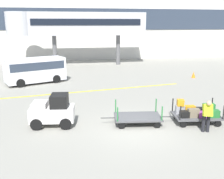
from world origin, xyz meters
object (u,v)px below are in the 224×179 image
Objects in this scene: baggage_tug at (53,111)px; safety_cone_near at (193,75)px; baggage_handler at (207,115)px; shuttle_van at (35,69)px; baggage_cart_middle at (196,113)px; baggage_cart_lead at (137,117)px.

baggage_tug is 4.03× the size of safety_cone_near.
shuttle_van is at bearing 126.31° from baggage_handler.
baggage_cart_middle is 0.59× the size of shuttle_van.
baggage_cart_middle is (2.97, -0.33, 0.17)m from baggage_cart_lead.
baggage_tug reaches higher than safety_cone_near.
safety_cone_near is at bearing 38.12° from baggage_tug.
shuttle_van reaches higher than baggage_cart_middle.
baggage_tug reaches higher than baggage_cart_middle.
shuttle_van is 14.25m from safety_cone_near.
baggage_tug is at bearing 173.19° from baggage_cart_lead.
shuttle_van is at bearing 129.76° from baggage_cart_middle.
baggage_handler is at bearing -16.51° from baggage_tug.
baggage_cart_lead is at bearing 151.00° from baggage_handler.
safety_cone_near is (5.24, 10.51, -0.24)m from baggage_cart_middle.
baggage_cart_lead is 1.00× the size of baggage_cart_middle.
baggage_tug is 10.14m from shuttle_van.
baggage_cart_middle is at bearing -50.24° from shuttle_van.
safety_cone_near is at bearing 65.39° from baggage_handler.
safety_cone_near is at bearing -1.10° from shuttle_van.
baggage_cart_lead is at bearing -60.13° from shuttle_van.
baggage_cart_lead is at bearing 173.60° from baggage_cart_middle.
baggage_cart_middle is 1.29m from baggage_handler.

